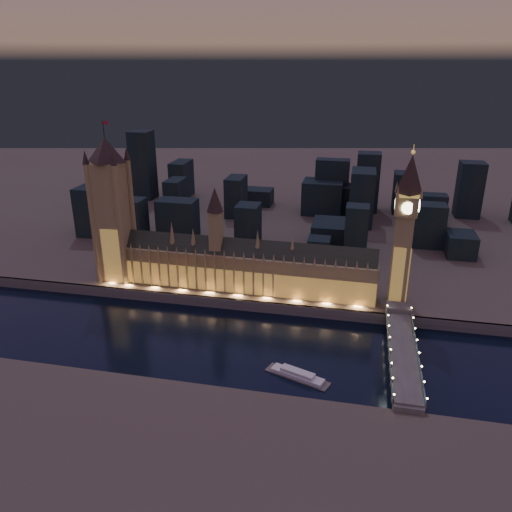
% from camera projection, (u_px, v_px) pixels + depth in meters
% --- Properties ---
extents(ground_plane, '(2000.00, 2000.00, 0.00)m').
position_uv_depth(ground_plane, '(231.00, 338.00, 330.37)').
color(ground_plane, black).
rests_on(ground_plane, ground).
extents(north_bank, '(2000.00, 960.00, 8.00)m').
position_uv_depth(north_bank, '(313.00, 172.00, 802.46)').
color(north_bank, '#4E423C').
rests_on(north_bank, ground).
extents(embankment_wall, '(2000.00, 2.50, 8.00)m').
position_uv_depth(embankment_wall, '(245.00, 305.00, 366.24)').
color(embankment_wall, '#4D4D41').
rests_on(embankment_wall, ground).
extents(palace_of_westminster, '(202.00, 24.82, 78.00)m').
position_uv_depth(palace_of_westminster, '(241.00, 266.00, 378.53)').
color(palace_of_westminster, olive).
rests_on(palace_of_westminster, north_bank).
extents(victoria_tower, '(31.68, 31.68, 123.28)m').
position_uv_depth(victoria_tower, '(112.00, 204.00, 382.71)').
color(victoria_tower, olive).
rests_on(victoria_tower, north_bank).
extents(elizabeth_tower, '(18.00, 18.00, 113.20)m').
position_uv_depth(elizabeth_tower, '(406.00, 219.00, 339.91)').
color(elizabeth_tower, olive).
rests_on(elizabeth_tower, north_bank).
extents(westminster_bridge, '(16.97, 113.00, 15.90)m').
position_uv_depth(westminster_bridge, '(402.00, 352.00, 304.09)').
color(westminster_bridge, '#4D4D41').
rests_on(westminster_bridge, ground).
extents(river_boat, '(39.76, 21.95, 4.50)m').
position_uv_depth(river_boat, '(297.00, 375.00, 289.31)').
color(river_boat, '#4D4D41').
rests_on(river_boat, ground).
extents(city_backdrop, '(486.86, 215.63, 83.71)m').
position_uv_depth(city_backdrop, '(314.00, 200.00, 538.93)').
color(city_backdrop, black).
rests_on(city_backdrop, north_bank).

